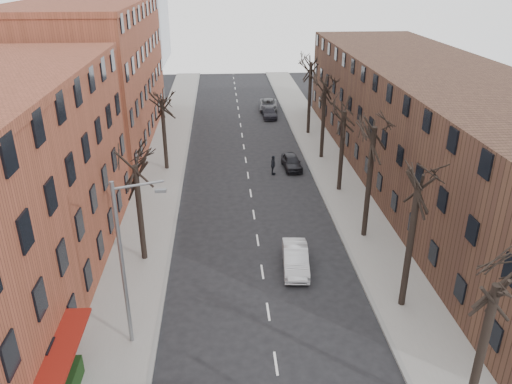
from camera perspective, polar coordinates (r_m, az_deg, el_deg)
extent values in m
cube|color=gray|center=(49.12, -10.49, 3.05)|extent=(4.00, 90.00, 0.15)
cube|color=gray|center=(49.86, 8.12, 3.55)|extent=(4.00, 90.00, 0.15)
cube|color=brown|center=(57.21, -18.32, 12.52)|extent=(12.00, 28.00, 14.00)
cube|color=#472E21|center=(46.21, 19.58, 7.14)|extent=(12.00, 50.00, 10.00)
cylinder|color=slate|center=(24.85, -14.99, -8.43)|extent=(0.20, 0.20, 9.00)
cylinder|color=slate|center=(22.66, -13.42, 0.77)|extent=(2.39, 0.12, 0.46)
cube|color=slate|center=(22.63, -10.85, 0.16)|extent=(0.50, 0.22, 0.14)
imported|color=#B5B8BD|center=(31.96, 4.54, -7.60)|extent=(1.88, 4.51, 1.45)
imported|color=black|center=(47.56, 4.10, 3.47)|extent=(1.82, 4.05, 1.35)
imported|color=black|center=(64.20, 1.53, 9.05)|extent=(1.78, 4.31, 1.25)
imported|color=#5A5C62|center=(67.78, 1.41, 9.94)|extent=(2.70, 5.16, 1.39)
imported|color=black|center=(45.94, 1.96, 3.07)|extent=(0.66, 1.15, 1.84)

